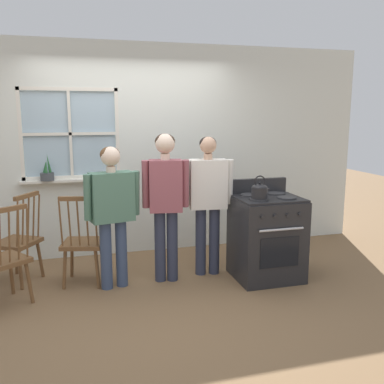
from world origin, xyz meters
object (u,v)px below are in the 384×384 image
(chair_by_window, at_px, (83,244))
(person_elderly_left, at_px, (112,204))
(person_teen_center, at_px, (166,193))
(chair_near_wall, at_px, (18,242))
(person_adult_right, at_px, (208,193))
(chair_center_cluster, at_px, (3,261))
(potted_plant, at_px, (47,174))
(kettle, at_px, (260,191))
(stove, at_px, (266,237))

(chair_by_window, xyz_separation_m, person_elderly_left, (0.31, -0.19, 0.46))
(person_teen_center, bearing_deg, chair_near_wall, 174.75)
(chair_by_window, bearing_deg, person_adult_right, -170.09)
(person_adult_right, bearing_deg, chair_center_cluster, -166.16)
(chair_by_window, bearing_deg, potted_plant, -53.55)
(chair_center_cluster, relative_size, person_adult_right, 0.63)
(kettle, bearing_deg, chair_near_wall, 163.54)
(chair_center_cluster, height_order, person_adult_right, person_adult_right)
(stove, distance_m, potted_plant, 2.72)
(chair_center_cluster, distance_m, kettle, 2.62)
(chair_center_cluster, relative_size, kettle, 4.02)
(chair_near_wall, xyz_separation_m, person_adult_right, (2.05, -0.32, 0.49))
(chair_by_window, height_order, chair_center_cluster, same)
(chair_near_wall, xyz_separation_m, chair_center_cluster, (-0.07, -0.59, 0.00))
(chair_by_window, distance_m, person_adult_right, 1.47)
(chair_near_wall, relative_size, kettle, 4.02)
(chair_near_wall, bearing_deg, stove, 108.46)
(person_teen_center, xyz_separation_m, stove, (1.09, -0.21, -0.51))
(person_teen_center, height_order, potted_plant, person_teen_center)
(person_adult_right, bearing_deg, stove, -18.57)
(person_adult_right, bearing_deg, person_elderly_left, -167.98)
(person_elderly_left, bearing_deg, chair_near_wall, 144.11)
(chair_center_cluster, height_order, person_elderly_left, person_elderly_left)
(chair_near_wall, bearing_deg, person_elderly_left, 97.87)
(chair_by_window, distance_m, person_elderly_left, 0.58)
(person_elderly_left, bearing_deg, person_teen_center, -9.20)
(chair_by_window, distance_m, stove, 2.01)
(chair_near_wall, height_order, person_adult_right, person_adult_right)
(chair_by_window, bearing_deg, chair_center_cluster, 39.48)
(chair_by_window, relative_size, kettle, 4.02)
(person_teen_center, relative_size, person_adult_right, 1.03)
(kettle, bearing_deg, person_elderly_left, 168.38)
(person_teen_center, bearing_deg, chair_by_window, 178.75)
(person_teen_center, distance_m, person_adult_right, 0.50)
(person_elderly_left, bearing_deg, chair_by_window, 135.89)
(stove, xyz_separation_m, kettle, (-0.16, -0.13, 0.55))
(person_adult_right, bearing_deg, kettle, -36.63)
(person_teen_center, height_order, kettle, person_teen_center)
(chair_near_wall, bearing_deg, chair_center_cluster, 24.52)
(chair_near_wall, relative_size, chair_center_cluster, 1.00)
(chair_near_wall, distance_m, person_adult_right, 2.13)
(person_adult_right, bearing_deg, chair_near_wall, 177.60)
(person_adult_right, relative_size, kettle, 6.37)
(person_teen_center, bearing_deg, person_elderly_left, -167.79)
(chair_by_window, relative_size, person_elderly_left, 0.66)
(person_teen_center, bearing_deg, kettle, -11.16)
(chair_center_cluster, bearing_deg, chair_near_wall, -133.64)
(person_elderly_left, height_order, person_teen_center, person_teen_center)
(person_elderly_left, relative_size, potted_plant, 4.52)
(chair_near_wall, relative_size, person_elderly_left, 0.66)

